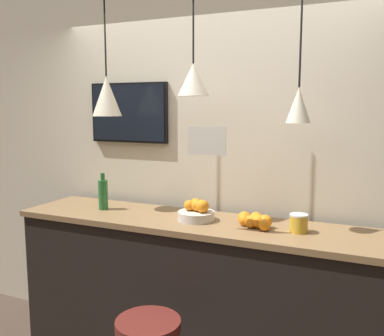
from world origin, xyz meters
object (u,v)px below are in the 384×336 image
juice_bottle (103,194)px  spread_jar (299,223)px  fruit_bowl (197,212)px  mounted_tv (129,113)px

juice_bottle → spread_jar: bearing=0.0°
fruit_bowl → juice_bottle: 0.75m
mounted_tv → fruit_bowl: bearing=-24.8°
fruit_bowl → spread_jar: (0.67, -0.01, -0.00)m
juice_bottle → mounted_tv: mounted_tv is taller
juice_bottle → mounted_tv: bearing=87.8°
fruit_bowl → mounted_tv: size_ratio=0.36×
spread_jar → fruit_bowl: bearing=179.5°
juice_bottle → spread_jar: 1.42m
spread_jar → mounted_tv: 1.59m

